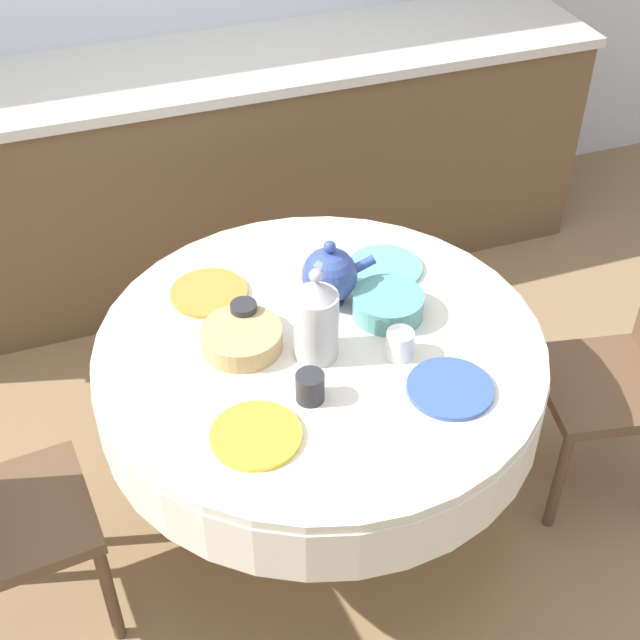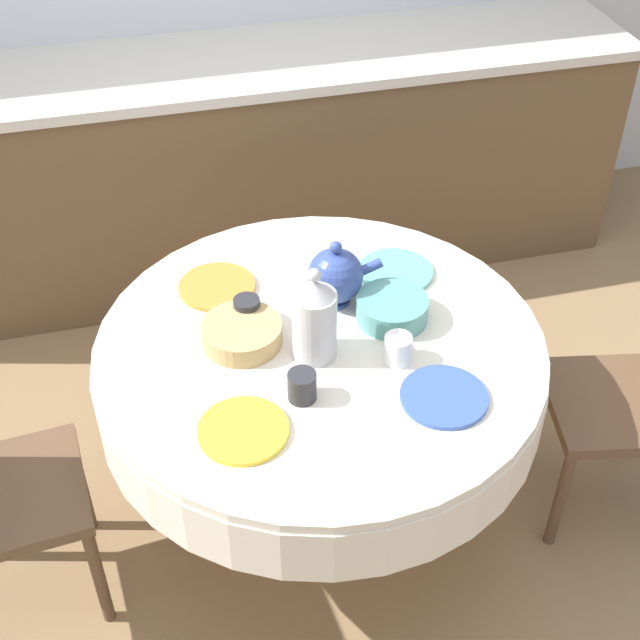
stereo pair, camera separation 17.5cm
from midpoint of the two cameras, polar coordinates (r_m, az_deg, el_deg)
The scene contains 16 objects.
ground_plane at distance 3.04m, azimuth -1.69°, elevation -11.89°, with size 12.00×12.00×0.00m, color #8E704C.
kitchen_counter at distance 3.78m, azimuth -8.73°, elevation 9.28°, with size 3.24×0.64×0.96m.
dining_table at distance 2.58m, azimuth -1.94°, elevation -3.52°, with size 1.28×1.28×0.73m.
chair_left at distance 2.89m, azimuth 17.94°, elevation -2.61°, with size 0.47×0.47×0.95m.
plate_near_left at distance 2.25m, azimuth -6.37°, elevation -7.42°, with size 0.23×0.23×0.01m, color yellow.
cup_near_left at distance 2.31m, azimuth -2.82°, elevation -4.37°, with size 0.08×0.08×0.08m, color #28282D.
plate_near_right at distance 2.36m, azimuth 6.23°, elevation -4.44°, with size 0.23×0.23×0.01m, color #3856AD.
cup_near_right at distance 2.43m, azimuth 3.07°, elevation -1.62°, with size 0.08×0.08×0.08m, color white.
plate_far_left at distance 2.69m, azimuth -8.98°, elevation 1.67°, with size 0.23×0.23×0.01m, color orange.
cup_far_left at distance 2.54m, azimuth -6.84°, elevation 0.23°, with size 0.08×0.08×0.08m, color #28282D.
plate_far_right at distance 2.76m, azimuth 2.37°, elevation 3.32°, with size 0.23×0.23×0.01m, color #60BCB7.
cup_far_right at distance 2.64m, azimuth -0.76°, elevation 2.36°, with size 0.08×0.08×0.08m, color white.
coffee_carafe at distance 2.38m, azimuth -2.35°, elevation -0.01°, with size 0.12×0.12×0.29m.
teapot at distance 2.58m, azimuth -1.30°, elevation 2.85°, with size 0.23×0.16×0.21m.
bread_basket at distance 2.48m, azimuth -7.06°, elevation -1.22°, with size 0.23×0.23×0.06m, color tan.
fruit_bowl at distance 2.57m, azimuth 2.44°, elevation 0.92°, with size 0.21×0.21×0.07m, color #569993.
Camera 1 is at (-0.63, -1.76, 2.39)m, focal length 50.00 mm.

